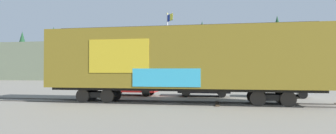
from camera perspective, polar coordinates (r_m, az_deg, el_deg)
The scene contains 8 objects.
ground_plane at distance 17.21m, azimuth 5.01°, elevation -7.85°, with size 260.00×260.00×0.00m, color slate.
track at distance 17.47m, azimuth -1.56°, elevation -7.62°, with size 60.01×2.83×0.08m.
freight_car at distance 17.17m, azimuth 2.64°, elevation 1.67°, with size 17.51×3.05×5.06m.
flagpole at distance 28.78m, azimuth 0.05°, elevation 5.48°, with size 0.88×1.19×8.45m.
hillside at distance 73.35m, azimuth 8.75°, elevation 0.93°, with size 145.38×41.16×13.62m.
parked_car_red at distance 22.97m, azimuth -7.85°, elevation -4.01°, with size 4.40×1.98×1.65m.
parked_car_black at distance 22.03m, azimuth 7.58°, elevation -3.97°, with size 4.22×2.08×1.81m.
parked_car_silver at distance 22.97m, azimuth 22.85°, elevation -3.92°, with size 4.49×2.14×1.67m.
Camera 1 is at (1.44, -17.02, 2.10)m, focal length 28.27 mm.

